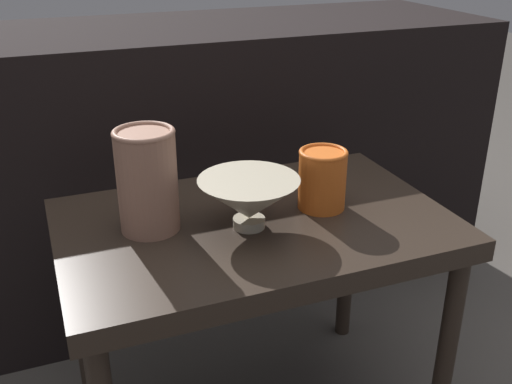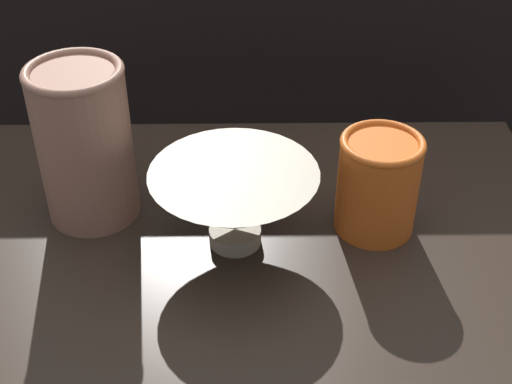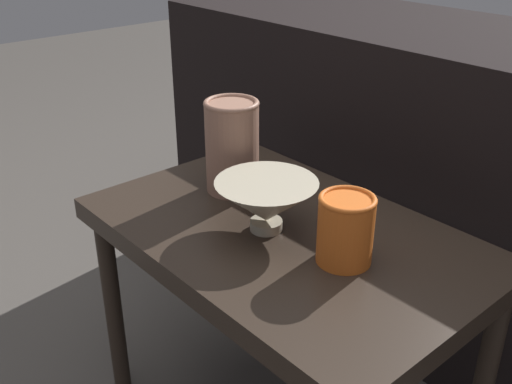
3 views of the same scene
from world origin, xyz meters
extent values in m
cube|color=#2D231C|center=(0.00, 0.00, 0.46)|extent=(0.70, 0.45, 0.04)
cylinder|color=#2D231C|center=(-0.32, -0.19, 0.22)|extent=(0.04, 0.04, 0.44)
cylinder|color=#2D231C|center=(-0.32, 0.19, 0.22)|extent=(0.04, 0.04, 0.44)
cube|color=black|center=(0.00, 0.58, 0.37)|extent=(1.67, 0.50, 0.73)
cylinder|color=#B2A88E|center=(-0.02, -0.03, 0.48)|extent=(0.06, 0.06, 0.02)
cone|color=#B2A88E|center=(-0.02, -0.03, 0.53)|extent=(0.18, 0.18, 0.07)
cylinder|color=#996B56|center=(-0.18, 0.03, 0.56)|extent=(0.10, 0.10, 0.18)
torus|color=#996B56|center=(-0.18, 0.03, 0.65)|extent=(0.11, 0.11, 0.01)
cylinder|color=orange|center=(0.13, 0.00, 0.53)|extent=(0.09, 0.09, 0.11)
torus|color=orange|center=(0.13, 0.00, 0.58)|extent=(0.09, 0.09, 0.01)
camera|label=1|loc=(-0.35, -0.90, 0.97)|focal=42.00mm
camera|label=2|loc=(-0.01, -0.62, 0.98)|focal=50.00mm
camera|label=3|loc=(0.65, -0.64, 1.00)|focal=42.00mm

